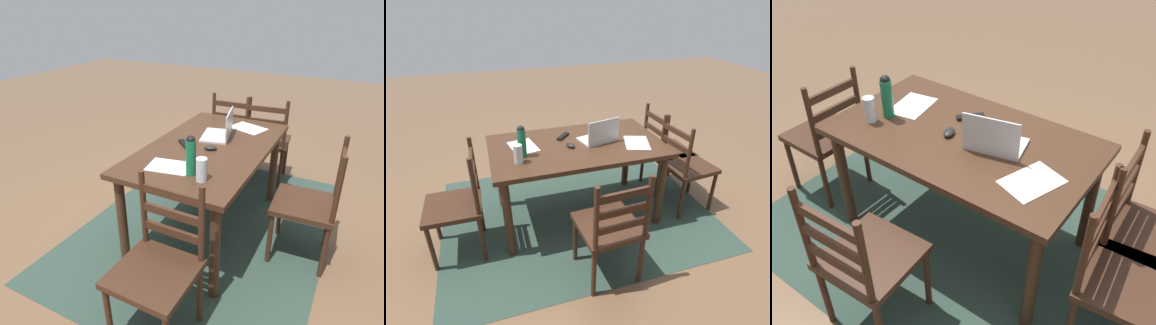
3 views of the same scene
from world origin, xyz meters
TOP-DOWN VIEW (x-y plane):
  - ground_plane at (0.00, 0.00)m, footprint 14.00×14.00m
  - area_rug at (0.00, 0.00)m, footprint 2.58×1.95m
  - dining_table at (0.00, 0.00)m, footprint 1.54×0.89m
  - chair_left_far at (-1.06, 0.18)m, footprint 0.48×0.48m
  - chair_far_head at (-0.00, 0.81)m, footprint 0.46×0.46m
  - chair_right_far at (1.06, 0.18)m, footprint 0.44×0.44m
  - chair_left_near at (-1.06, -0.18)m, footprint 0.45×0.45m
  - laptop at (-0.22, 0.01)m, footprint 0.36×0.29m
  - water_bottle at (0.50, 0.09)m, footprint 0.07×0.07m
  - drinking_glass at (0.54, 0.19)m, footprint 0.07×0.07m
  - computer_mouse at (0.07, 0.04)m, footprint 0.09×0.11m
  - tv_remote at (0.08, -0.18)m, footprint 0.15×0.16m
  - paper_stack_left at (0.47, -0.09)m, footprint 0.26×0.33m
  - paper_stack_right at (-0.53, 0.14)m, footprint 0.29×0.35m

SIDE VIEW (x-z plane):
  - ground_plane at x=0.00m, z-range 0.00..0.00m
  - area_rug at x=0.00m, z-range 0.00..0.01m
  - chair_left_far at x=-1.06m, z-range -0.01..0.94m
  - chair_far_head at x=0.00m, z-range -0.01..0.94m
  - chair_right_far at x=1.06m, z-range -0.01..0.94m
  - chair_left_near at x=-1.06m, z-range -0.01..0.94m
  - dining_table at x=0.00m, z-range 0.28..1.05m
  - paper_stack_left at x=0.47m, z-range 0.77..0.77m
  - paper_stack_right at x=-0.53m, z-range 0.77..0.77m
  - tv_remote at x=0.08m, z-range 0.77..0.79m
  - computer_mouse at x=0.07m, z-range 0.77..0.80m
  - laptop at x=-0.22m, z-range 0.71..0.94m
  - drinking_glass at x=0.54m, z-range 0.77..0.92m
  - water_bottle at x=0.50m, z-range 0.77..1.04m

